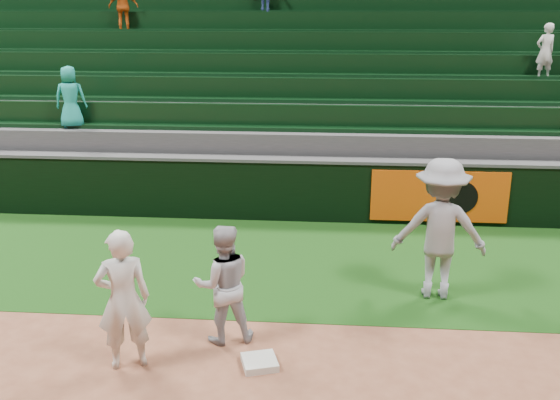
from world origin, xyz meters
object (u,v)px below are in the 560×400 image
Objects in this scene: first_base at (260,362)px; base_coach at (440,229)px; first_baseman at (123,300)px; baserunner at (223,284)px.

base_coach is at bearing 41.41° from first_base.
first_baseman is 1.10× the size of baserunner.
first_baseman is 4.50m from base_coach.
first_baseman is 0.83× the size of base_coach.
first_baseman reaches higher than baserunner.
base_coach is (2.88, 1.51, 0.27)m from baserunner.
first_baseman is at bearing -176.06° from first_base.
base_coach reaches higher than first_base.
baserunner is (-0.51, 0.58, 0.73)m from first_base.
first_base is at bearing 114.87° from baserunner.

